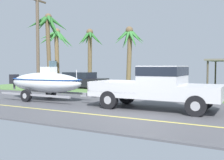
% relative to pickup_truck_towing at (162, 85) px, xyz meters
% --- Properties ---
extents(ground, '(36.00, 22.00, 0.11)m').
position_rel_pickup_truck_towing_xyz_m(ground, '(-0.77, 7.75, -1.07)').
color(ground, '#4C4C51').
extents(pickup_truck_towing, '(5.94, 2.15, 1.91)m').
position_rel_pickup_truck_towing_xyz_m(pickup_truck_towing, '(0.00, 0.00, 0.00)').
color(pickup_truck_towing, silver).
rests_on(pickup_truck_towing, ground).
extents(boat_on_trailer, '(5.94, 2.18, 2.19)m').
position_rel_pickup_truck_towing_xyz_m(boat_on_trailer, '(-6.72, -0.00, -0.06)').
color(boat_on_trailer, gray).
rests_on(boat_on_trailer, ground).
extents(parked_sedan_near, '(4.36, 1.87, 1.38)m').
position_rel_pickup_truck_towing_xyz_m(parked_sedan_near, '(-9.45, 7.37, -0.39)').
color(parked_sedan_near, black).
rests_on(parked_sedan_near, ground).
extents(palm_tree_near_left, '(3.14, 2.68, 6.03)m').
position_rel_pickup_truck_towing_xyz_m(palm_tree_near_left, '(-10.83, 4.92, 3.62)').
color(palm_tree_near_left, brown).
rests_on(palm_tree_near_left, ground).
extents(palm_tree_mid, '(2.50, 3.60, 5.69)m').
position_rel_pickup_truck_towing_xyz_m(palm_tree_mid, '(-11.34, 11.65, 3.17)').
color(palm_tree_mid, brown).
rests_on(palm_tree_mid, ground).
extents(palm_tree_far_left, '(3.33, 2.75, 5.38)m').
position_rel_pickup_truck_towing_xyz_m(palm_tree_far_left, '(-12.57, 7.96, 3.01)').
color(palm_tree_far_left, brown).
rests_on(palm_tree_far_left, ground).
extents(palm_tree_far_right, '(2.97, 2.81, 5.59)m').
position_rel_pickup_truck_towing_xyz_m(palm_tree_far_right, '(-6.77, 11.41, 2.98)').
color(palm_tree_far_right, brown).
rests_on(palm_tree_far_right, ground).
extents(utility_pole, '(0.24, 1.80, 7.39)m').
position_rel_pickup_truck_towing_xyz_m(utility_pole, '(-10.86, 3.77, 2.78)').
color(utility_pole, brown).
rests_on(utility_pole, ground).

